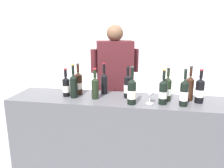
# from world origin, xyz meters

# --- Properties ---
(wall_back) EXTENTS (8.00, 0.10, 2.80)m
(wall_back) POSITION_xyz_m (0.00, 2.60, 1.40)
(wall_back) COLOR white
(wall_back) RESTS_ON ground_plane
(counter) EXTENTS (2.24, 0.52, 1.01)m
(counter) POSITION_xyz_m (0.00, 0.00, 0.50)
(counter) COLOR #4C4C51
(counter) RESTS_ON ground_plane
(wine_bottle_0) EXTENTS (0.08, 0.08, 0.33)m
(wine_bottle_0) POSITION_xyz_m (0.49, 0.01, 1.13)
(wine_bottle_0) COLOR black
(wine_bottle_0) RESTS_ON counter
(wine_bottle_1) EXTENTS (0.08, 0.08, 0.33)m
(wine_bottle_1) POSITION_xyz_m (0.79, 0.01, 1.13)
(wine_bottle_1) COLOR black
(wine_bottle_1) RESTS_ON counter
(wine_bottle_2) EXTENTS (0.08, 0.08, 0.34)m
(wine_bottle_2) POSITION_xyz_m (0.44, -0.10, 1.13)
(wine_bottle_2) COLOR black
(wine_bottle_2) RESTS_ON counter
(wine_bottle_3) EXTENTS (0.08, 0.08, 0.35)m
(wine_bottle_3) POSITION_xyz_m (-0.46, -0.04, 1.14)
(wine_bottle_3) COLOR black
(wine_bottle_3) RESTS_ON counter
(wine_bottle_4) EXTENTS (0.07, 0.07, 0.34)m
(wine_bottle_4) POSITION_xyz_m (-0.17, 0.14, 1.14)
(wine_bottle_4) COLOR black
(wine_bottle_4) RESTS_ON counter
(wine_bottle_5) EXTENTS (0.08, 0.08, 0.36)m
(wine_bottle_5) POSITION_xyz_m (0.15, -0.15, 1.14)
(wine_bottle_5) COLOR black
(wine_bottle_5) RESTS_ON counter
(wine_bottle_6) EXTENTS (0.08, 0.08, 0.34)m
(wine_bottle_6) POSITION_xyz_m (-0.45, 0.08, 1.13)
(wine_bottle_6) COLOR black
(wine_bottle_6) RESTS_ON counter
(wine_bottle_7) EXTENTS (0.08, 0.08, 0.35)m
(wine_bottle_7) POSITION_xyz_m (0.70, 0.06, 1.14)
(wine_bottle_7) COLOR black
(wine_bottle_7) RESTS_ON counter
(wine_bottle_8) EXTENTS (0.08, 0.08, 0.33)m
(wine_bottle_8) POSITION_xyz_m (0.09, 0.05, 1.13)
(wine_bottle_8) COLOR black
(wine_bottle_8) RESTS_ON counter
(wine_bottle_9) EXTENTS (0.07, 0.07, 0.31)m
(wine_bottle_9) POSITION_xyz_m (-0.23, -0.04, 1.13)
(wine_bottle_9) COLOR black
(wine_bottle_9) RESTS_ON counter
(wine_bottle_10) EXTENTS (0.07, 0.07, 0.30)m
(wine_bottle_10) POSITION_xyz_m (-0.55, -0.02, 1.12)
(wine_bottle_10) COLOR black
(wine_bottle_10) RESTS_ON counter
(wine_bottle_11) EXTENTS (0.08, 0.08, 0.35)m
(wine_bottle_11) POSITION_xyz_m (0.63, -0.11, 1.13)
(wine_bottle_11) COLOR black
(wine_bottle_11) RESTS_ON counter
(wine_glass) EXTENTS (0.07, 0.07, 0.17)m
(wine_glass) POSITION_xyz_m (0.32, -0.10, 1.12)
(wine_glass) COLOR silver
(wine_glass) RESTS_ON counter
(person_server) EXTENTS (0.57, 0.36, 1.75)m
(person_server) POSITION_xyz_m (-0.12, 0.54, 0.85)
(person_server) COLOR black
(person_server) RESTS_ON ground_plane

